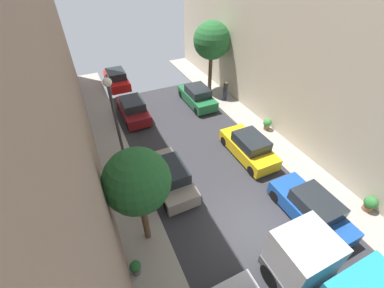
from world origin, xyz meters
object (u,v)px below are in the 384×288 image
(parked_car_left_3, at_px, (133,109))
(parked_car_left_4, at_px, (117,79))
(parked_car_left_2, at_px, (170,176))
(potted_plant_1, at_px, (267,124))
(parked_car_right_2, at_px, (312,209))
(potted_plant_0, at_px, (136,267))
(parked_car_right_4, at_px, (197,96))
(street_tree_0, at_px, (137,181))
(potted_plant_3, at_px, (370,203))
(parked_car_right_3, at_px, (249,147))
(street_tree_1, at_px, (212,41))
(pedestrian, at_px, (225,90))
(lamp_post, at_px, (114,113))

(parked_car_left_3, bearing_deg, parked_car_left_4, 90.00)
(parked_car_left_2, relative_size, potted_plant_1, 4.87)
(parked_car_right_2, height_order, potted_plant_1, parked_car_right_2)
(parked_car_left_2, xyz_separation_m, potted_plant_0, (-3.01, -3.92, -0.19))
(parked_car_left_4, bearing_deg, parked_car_right_4, -49.36)
(parked_car_right_4, distance_m, potted_plant_0, 14.28)
(street_tree_0, bearing_deg, potted_plant_3, -17.50)
(potted_plant_0, relative_size, potted_plant_1, 0.82)
(parked_car_right_3, bearing_deg, potted_plant_0, -153.65)
(parked_car_left_4, relative_size, street_tree_1, 0.71)
(parked_car_right_4, bearing_deg, street_tree_1, 38.18)
(parked_car_left_2, distance_m, parked_car_left_3, 7.87)
(potted_plant_1, bearing_deg, parked_car_right_2, -112.31)
(pedestrian, bearing_deg, parked_car_right_2, -101.07)
(parked_car_left_3, relative_size, parked_car_left_4, 1.00)
(parked_car_right_2, relative_size, lamp_post, 0.75)
(parked_car_left_2, distance_m, lamp_post, 4.47)
(parked_car_right_3, bearing_deg, potted_plant_3, -64.13)
(parked_car_right_3, bearing_deg, street_tree_1, 77.18)
(parked_car_right_2, bearing_deg, street_tree_0, 162.66)
(parked_car_right_4, height_order, street_tree_0, street_tree_0)
(parked_car_left_4, relative_size, potted_plant_1, 4.87)
(parked_car_left_3, bearing_deg, potted_plant_3, -58.65)
(parked_car_right_2, xyz_separation_m, potted_plant_0, (-8.41, 0.99, -0.19))
(parked_car_right_4, distance_m, street_tree_1, 4.59)
(parked_car_left_3, height_order, parked_car_right_4, same)
(parked_car_right_4, xyz_separation_m, pedestrian, (2.33, -0.62, 0.35))
(parked_car_right_3, bearing_deg, street_tree_0, -159.47)
(parked_car_left_4, relative_size, parked_car_right_2, 1.00)
(potted_plant_0, bearing_deg, potted_plant_3, -9.71)
(parked_car_right_4, xyz_separation_m, potted_plant_3, (2.96, -13.48, -0.09))
(parked_car_right_3, xyz_separation_m, potted_plant_3, (2.96, -6.11, -0.09))
(potted_plant_1, distance_m, potted_plant_3, 7.82)
(lamp_post, bearing_deg, parked_car_left_4, 80.49)
(parked_car_left_2, bearing_deg, parked_car_right_2, -42.24)
(parked_car_right_2, distance_m, potted_plant_3, 3.12)
(potted_plant_0, bearing_deg, parked_car_left_2, 52.41)
(street_tree_1, relative_size, potted_plant_0, 8.36)
(parked_car_left_3, distance_m, parked_car_right_2, 13.87)
(pedestrian, bearing_deg, parked_car_left_4, 138.17)
(parked_car_right_3, relative_size, parked_car_right_4, 1.00)
(parked_car_right_4, bearing_deg, parked_car_right_3, -90.00)
(pedestrian, distance_m, street_tree_1, 4.10)
(parked_car_right_2, relative_size, parked_car_right_3, 1.00)
(parked_car_left_2, xyz_separation_m, pedestrian, (7.73, 6.99, 0.35))
(parked_car_left_2, bearing_deg, parked_car_left_4, 90.00)
(parked_car_left_4, bearing_deg, parked_car_right_3, -68.43)
(street_tree_0, relative_size, potted_plant_1, 5.78)
(parked_car_left_3, xyz_separation_m, potted_plant_1, (8.21, -5.92, -0.08))
(parked_car_left_4, bearing_deg, parked_car_left_2, -90.00)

